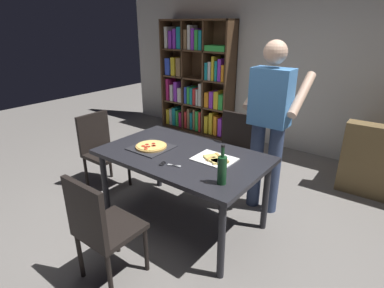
% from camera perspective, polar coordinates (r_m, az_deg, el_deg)
% --- Properties ---
extents(ground_plane, '(12.00, 12.00, 0.00)m').
position_cam_1_polar(ground_plane, '(3.22, -1.66, -14.14)').
color(ground_plane, gray).
extents(back_wall, '(6.40, 0.10, 2.80)m').
position_cam_1_polar(back_wall, '(4.94, 18.13, 15.01)').
color(back_wall, silver).
rests_on(back_wall, ground_plane).
extents(dining_table, '(1.55, 0.95, 0.75)m').
position_cam_1_polar(dining_table, '(2.88, -1.81, -3.20)').
color(dining_table, '#232328').
rests_on(dining_table, ground_plane).
extents(chair_near_camera, '(0.42, 0.42, 0.90)m').
position_cam_1_polar(chair_near_camera, '(2.40, -16.79, -14.34)').
color(chair_near_camera, black).
rests_on(chair_near_camera, ground_plane).
extents(chair_far_side, '(0.42, 0.42, 0.90)m').
position_cam_1_polar(chair_far_side, '(3.68, 7.66, -0.46)').
color(chair_far_side, black).
rests_on(chair_far_side, ground_plane).
extents(chair_left_end, '(0.42, 0.42, 0.90)m').
position_cam_1_polar(chair_left_end, '(3.80, -16.71, -0.45)').
color(chair_left_end, black).
rests_on(chair_left_end, ground_plane).
extents(bookshelf, '(1.40, 0.35, 1.95)m').
position_cam_1_polar(bookshelf, '(5.54, 0.90, 11.62)').
color(bookshelf, '#513823').
rests_on(bookshelf, ground_plane).
extents(person_serving_pizza, '(0.55, 0.54, 1.75)m').
position_cam_1_polar(person_serving_pizza, '(3.12, 14.30, 4.46)').
color(person_serving_pizza, '#38476B').
rests_on(person_serving_pizza, ground_plane).
extents(pepperoni_pizza_on_tray, '(0.36, 0.36, 0.04)m').
position_cam_1_polar(pepperoni_pizza_on_tray, '(2.99, -7.64, -0.50)').
color(pepperoni_pizza_on_tray, '#2D2D33').
rests_on(pepperoni_pizza_on_tray, dining_table).
extents(pizza_slices_on_towel, '(0.36, 0.28, 0.03)m').
position_cam_1_polar(pizza_slices_on_towel, '(2.72, 4.35, -2.84)').
color(pizza_slices_on_towel, white).
rests_on(pizza_slices_on_towel, dining_table).
extents(wine_bottle, '(0.07, 0.07, 0.32)m').
position_cam_1_polar(wine_bottle, '(2.30, 5.64, -4.73)').
color(wine_bottle, '#194723').
rests_on(wine_bottle, dining_table).
extents(kitchen_scissors, '(0.20, 0.11, 0.01)m').
position_cam_1_polar(kitchen_scissors, '(2.64, -4.76, -3.78)').
color(kitchen_scissors, silver).
rests_on(kitchen_scissors, dining_table).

